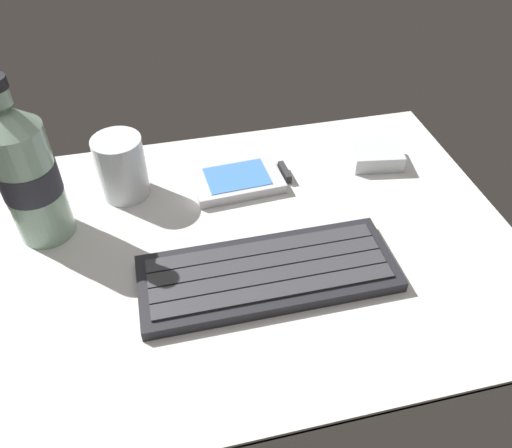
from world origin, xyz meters
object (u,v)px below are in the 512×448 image
object	(u,v)px
juice_cup	(122,169)
charger_block	(376,156)
handheld_device	(242,180)
water_bottle	(27,174)
keyboard	(264,274)

from	to	relation	value
juice_cup	charger_block	size ratio (longest dim) A/B	1.21
handheld_device	water_bottle	xyz separation A→B (cm)	(-25.44, -3.75, 8.28)
handheld_device	water_bottle	size ratio (longest dim) A/B	0.63
water_bottle	charger_block	bearing A→B (deg)	5.34
water_bottle	handheld_device	bearing A→B (deg)	8.38
juice_cup	water_bottle	size ratio (longest dim) A/B	0.41
handheld_device	juice_cup	world-z (taller)	juice_cup
keyboard	juice_cup	distance (cm)	24.23
keyboard	charger_block	xyz separation A→B (cm)	(20.92, 17.92, 0.39)
water_bottle	charger_block	world-z (taller)	water_bottle
handheld_device	charger_block	distance (cm)	19.85
keyboard	handheld_device	size ratio (longest dim) A/B	2.21
handheld_device	charger_block	bearing A→B (deg)	1.40
keyboard	water_bottle	distance (cm)	29.12
juice_cup	charger_block	distance (cm)	35.56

